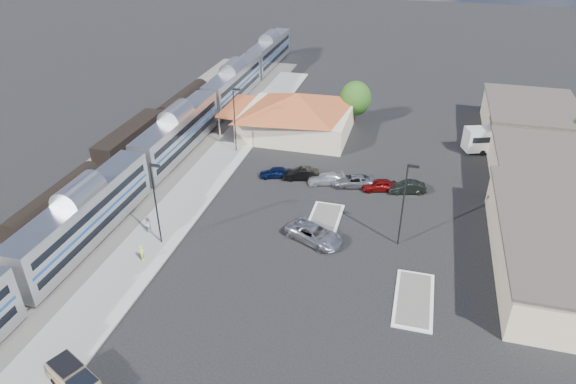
% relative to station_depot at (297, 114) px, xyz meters
% --- Properties ---
extents(ground, '(280.00, 280.00, 0.00)m').
position_rel_station_depot_xyz_m(ground, '(4.56, -24.00, -3.13)').
color(ground, black).
rests_on(ground, ground).
extents(railbed, '(16.00, 100.00, 0.12)m').
position_rel_station_depot_xyz_m(railbed, '(-16.44, -16.00, -3.07)').
color(railbed, '#4C4944').
rests_on(railbed, ground).
extents(platform, '(5.50, 92.00, 0.18)m').
position_rel_station_depot_xyz_m(platform, '(-7.44, -18.00, -3.04)').
color(platform, gray).
rests_on(platform, ground).
extents(passenger_train, '(3.00, 104.00, 5.55)m').
position_rel_station_depot_xyz_m(passenger_train, '(-13.44, -10.73, -0.26)').
color(passenger_train, silver).
rests_on(passenger_train, ground).
extents(freight_cars, '(2.80, 46.00, 4.00)m').
position_rel_station_depot_xyz_m(freight_cars, '(-19.44, -12.59, -1.21)').
color(freight_cars, black).
rests_on(freight_cars, ground).
extents(station_depot, '(18.35, 12.24, 6.20)m').
position_rel_station_depot_xyz_m(station_depot, '(0.00, 0.00, 0.00)').
color(station_depot, '#C4B790').
rests_on(station_depot, ground).
extents(buildings_east, '(14.40, 51.40, 4.80)m').
position_rel_station_depot_xyz_m(buildings_east, '(32.56, -9.72, -0.86)').
color(buildings_east, '#C6B28C').
rests_on(buildings_east, ground).
extents(traffic_island_south, '(3.30, 7.50, 0.21)m').
position_rel_station_depot_xyz_m(traffic_island_south, '(8.56, -22.00, -3.03)').
color(traffic_island_south, silver).
rests_on(traffic_island_south, ground).
extents(traffic_island_north, '(3.30, 7.50, 0.21)m').
position_rel_station_depot_xyz_m(traffic_island_north, '(18.56, -32.00, -3.03)').
color(traffic_island_north, silver).
rests_on(traffic_island_north, ground).
extents(lamp_plat_s, '(1.08, 0.25, 9.00)m').
position_rel_station_depot_xyz_m(lamp_plat_s, '(-6.34, -30.00, 2.21)').
color(lamp_plat_s, black).
rests_on(lamp_plat_s, ground).
extents(lamp_plat_n, '(1.08, 0.25, 9.00)m').
position_rel_station_depot_xyz_m(lamp_plat_n, '(-6.34, -8.00, 2.21)').
color(lamp_plat_n, black).
rests_on(lamp_plat_n, ground).
extents(lamp_lot, '(1.08, 0.25, 9.00)m').
position_rel_station_depot_xyz_m(lamp_lot, '(16.66, -24.00, 2.21)').
color(lamp_lot, black).
rests_on(lamp_lot, ground).
extents(tree_depot, '(4.71, 4.71, 6.63)m').
position_rel_station_depot_xyz_m(tree_depot, '(7.56, 6.00, 0.89)').
color(tree_depot, '#382314').
rests_on(tree_depot, ground).
extents(pickup_truck, '(5.41, 3.80, 1.76)m').
position_rel_station_depot_xyz_m(pickup_truck, '(-3.94, -47.62, -2.30)').
color(pickup_truck, tan).
rests_on(pickup_truck, ground).
extents(suv, '(6.69, 5.14, 1.69)m').
position_rel_station_depot_xyz_m(suv, '(8.30, -25.63, -2.29)').
color(suv, '#A8A9B0').
rests_on(suv, ground).
extents(coach_bus, '(10.93, 5.97, 3.46)m').
position_rel_station_depot_xyz_m(coach_bus, '(28.56, 1.48, -1.14)').
color(coach_bus, silver).
rests_on(coach_bus, ground).
extents(person_a, '(0.47, 0.65, 1.65)m').
position_rel_station_depot_xyz_m(person_a, '(-6.75, -33.13, -2.13)').
color(person_a, '#E2E046').
rests_on(person_a, platform).
extents(person_b, '(0.77, 0.95, 1.83)m').
position_rel_station_depot_xyz_m(person_b, '(-8.58, -28.73, -2.04)').
color(person_b, white).
rests_on(person_b, platform).
extents(parked_car_a, '(4.12, 2.73, 1.30)m').
position_rel_station_depot_xyz_m(parked_car_a, '(0.72, -13.61, -2.48)').
color(parked_car_a, '#0B163A').
rests_on(parked_car_a, ground).
extents(parked_car_b, '(4.70, 2.64, 1.47)m').
position_rel_station_depot_xyz_m(parked_car_b, '(3.92, -13.31, -2.40)').
color(parked_car_b, black).
rests_on(parked_car_b, ground).
extents(parked_car_c, '(4.81, 3.22, 1.29)m').
position_rel_station_depot_xyz_m(parked_car_c, '(7.12, -13.61, -2.48)').
color(parked_car_c, silver).
rests_on(parked_car_c, ground).
extents(parked_car_d, '(5.56, 3.54, 1.43)m').
position_rel_station_depot_xyz_m(parked_car_d, '(10.32, -13.31, -2.42)').
color(parked_car_d, gray).
rests_on(parked_car_d, ground).
extents(parked_car_e, '(4.42, 2.80, 1.40)m').
position_rel_station_depot_xyz_m(parked_car_e, '(13.52, -13.61, -2.43)').
color(parked_car_e, maroon).
rests_on(parked_car_e, ground).
extents(parked_car_f, '(4.55, 2.61, 1.42)m').
position_rel_station_depot_xyz_m(parked_car_f, '(16.72, -13.31, -2.42)').
color(parked_car_f, black).
rests_on(parked_car_f, ground).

